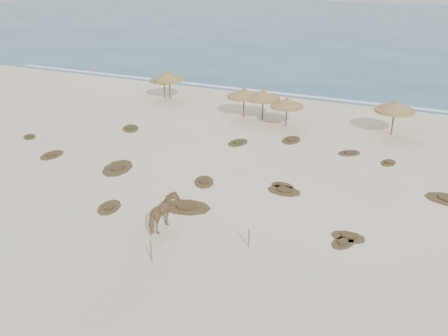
{
  "coord_description": "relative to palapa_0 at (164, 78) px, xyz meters",
  "views": [
    {
      "loc": [
        11.89,
        -20.39,
        13.08
      ],
      "look_at": [
        0.82,
        5.0,
        0.92
      ],
      "focal_mm": 40.0,
      "sensor_mm": 36.0,
      "label": 1
    }
  ],
  "objects": [
    {
      "name": "scrub_4",
      "position": [
        20.92,
        -18.37,
        -1.91
      ],
      "size": [
        1.72,
        1.15,
        0.16
      ],
      "rotation": [
        0.0,
        0.0,
        3.11
      ],
      "color": "#4C3B21",
      "rests_on": "ground"
    },
    {
      "name": "palapa_0",
      "position": [
        0.0,
        0.0,
        0.0
      ],
      "size": [
        2.99,
        2.99,
        2.53
      ],
      "rotation": [
        0.0,
        0.0,
        -0.12
      ],
      "color": "brown",
      "rests_on": "ground"
    },
    {
      "name": "horse",
      "position": [
        12.14,
        -21.28,
        -1.07
      ],
      "size": [
        1.02,
        2.13,
        1.78
      ],
      "primitive_type": "imported",
      "rotation": [
        0.0,
        0.0,
        3.17
      ],
      "color": "olive",
      "rests_on": "ground"
    },
    {
      "name": "scrub_2",
      "position": [
        11.59,
        -15.48,
        -1.91
      ],
      "size": [
        1.89,
        2.2,
        0.16
      ],
      "rotation": [
        0.0,
        0.0,
        2.01
      ],
      "color": "#4C3B21",
      "rests_on": "ground"
    },
    {
      "name": "scrub_14",
      "position": [
        16.16,
        -14.06,
        -1.91
      ],
      "size": [
        1.52,
        1.09,
        0.16
      ],
      "rotation": [
        0.0,
        0.0,
        3.02
      ],
      "color": "#4C3B21",
      "rests_on": "ground"
    },
    {
      "name": "scrub_0",
      "position": [
        0.04,
        -15.76,
        -1.91
      ],
      "size": [
        1.34,
        2.01,
        0.16
      ],
      "rotation": [
        0.0,
        0.0,
        1.6
      ],
      "color": "#4C3B21",
      "rests_on": "ground"
    },
    {
      "name": "scrub_7",
      "position": [
        14.4,
        -6.28,
        -1.91
      ],
      "size": [
        1.44,
        2.06,
        0.16
      ],
      "rotation": [
        0.0,
        0.0,
        1.49
      ],
      "color": "#4C3B21",
      "rests_on": "ground"
    },
    {
      "name": "palapa_2",
      "position": [
        9.07,
        -2.43,
        0.11
      ],
      "size": [
        3.64,
        3.64,
        2.66
      ],
      "rotation": [
        0.0,
        0.0,
        0.35
      ],
      "color": "brown",
      "rests_on": "ground"
    },
    {
      "name": "palapa_3",
      "position": [
        10.73,
        -2.35,
        0.11
      ],
      "size": [
        3.77,
        3.77,
        2.67
      ],
      "rotation": [
        0.0,
        0.0,
        0.42
      ],
      "color": "brown",
      "rests_on": "ground"
    },
    {
      "name": "palapa_4",
      "position": [
        13.07,
        -3.31,
        -0.03
      ],
      "size": [
        3.31,
        3.31,
        2.48
      ],
      "rotation": [
        0.0,
        0.0,
        0.3
      ],
      "color": "brown",
      "rests_on": "ground"
    },
    {
      "name": "scrub_11",
      "position": [
        8.22,
        -20.53,
        -1.91
      ],
      "size": [
        1.59,
        2.07,
        0.16
      ],
      "rotation": [
        0.0,
        0.0,
        1.8
      ],
      "color": "#4C3B21",
      "rests_on": "ground"
    },
    {
      "name": "fence_post_near",
      "position": [
        13.03,
        -23.99,
        -1.45
      ],
      "size": [
        0.09,
        0.09,
        1.02
      ],
      "primitive_type": "cylinder",
      "rotation": [
        0.0,
        0.0,
        -0.19
      ],
      "color": "#69604F",
      "rests_on": "ground"
    },
    {
      "name": "scrub_9",
      "position": [
        12.11,
        -18.8,
        -1.91
      ],
      "size": [
        3.03,
        2.27,
        0.16
      ],
      "rotation": [
        0.0,
        0.0,
        0.19
      ],
      "color": "#4C3B21",
      "rests_on": "ground"
    },
    {
      "name": "fence_post_far",
      "position": [
        16.68,
        -21.11,
        -1.47
      ],
      "size": [
        0.09,
        0.09,
        0.98
      ],
      "primitive_type": "cylinder",
      "rotation": [
        0.0,
        0.0,
        0.33
      ],
      "color": "#69604F",
      "rests_on": "ground"
    },
    {
      "name": "ocean",
      "position": [
        11.86,
        55.11,
        -1.96
      ],
      "size": [
        200.0,
        100.0,
        0.01
      ],
      "primitive_type": "cube",
      "color": "#265574",
      "rests_on": "ground"
    },
    {
      "name": "scrub_15",
      "position": [
        21.58,
        -7.87,
        -1.91
      ],
      "size": [
        1.2,
        1.57,
        0.16
      ],
      "rotation": [
        0.0,
        0.0,
        1.34
      ],
      "color": "#4C3B21",
      "rests_on": "ground"
    },
    {
      "name": "scrub_12",
      "position": [
        20.78,
        -19.03,
        -1.91
      ],
      "size": [
        1.38,
        1.66,
        0.16
      ],
      "rotation": [
        0.0,
        0.0,
        1.2
      ],
      "color": "#4C3B21",
      "rests_on": "ground"
    },
    {
      "name": "scrub_1",
      "position": [
        5.51,
        -15.81,
        -1.91
      ],
      "size": [
        2.34,
        3.09,
        0.16
      ],
      "rotation": [
        0.0,
        0.0,
        1.78
      ],
      "color": "#4C3B21",
      "rests_on": "ground"
    },
    {
      "name": "scrub_3",
      "position": [
        16.46,
        -14.69,
        -1.91
      ],
      "size": [
        2.14,
        1.47,
        0.16
      ],
      "rotation": [
        0.0,
        0.0,
        3.07
      ],
      "color": "#4C3B21",
      "rests_on": "ground"
    },
    {
      "name": "foam_line",
      "position": [
        11.86,
        6.11,
        -1.96
      ],
      "size": [
        70.0,
        0.6,
        0.01
      ],
      "primitive_type": "cube",
      "color": "white",
      "rests_on": "ground"
    },
    {
      "name": "scrub_13",
      "position": [
        10.96,
        -8.36,
        -1.91
      ],
      "size": [
        1.64,
        2.13,
        0.16
      ],
      "rotation": [
        0.0,
        0.0,
        1.34
      ],
      "color": "#4C3B21",
      "rests_on": "ground"
    },
    {
      "name": "scrub_10",
      "position": [
        18.86,
        -7.16,
        -1.91
      ],
      "size": [
        1.96,
        1.93,
        0.16
      ],
      "rotation": [
        0.0,
        0.0,
        0.75
      ],
      "color": "#4C3B21",
      "rests_on": "ground"
    },
    {
      "name": "scrub_6",
      "position": [
        1.93,
        -8.83,
        -1.91
      ],
      "size": [
        2.18,
        2.38,
        0.16
      ],
      "rotation": [
        0.0,
        0.0,
        2.16
      ],
      "color": "#4C3B21",
      "rests_on": "ground"
    },
    {
      "name": "scrub_8",
      "position": [
        -4.03,
        -13.55,
        -1.91
      ],
      "size": [
        1.61,
        1.62,
        0.16
      ],
      "rotation": [
        0.0,
        0.0,
        2.33
      ],
      "color": "#4C3B21",
      "rests_on": "ground"
    },
    {
      "name": "ground",
      "position": [
        11.86,
        -19.89,
        -1.96
      ],
      "size": [
        160.0,
        160.0,
        0.0
      ],
      "primitive_type": "plane",
      "color": "beige",
      "rests_on": "ground"
    },
    {
      "name": "palapa_1",
      "position": [
        0.55,
        0.06,
        0.21
      ],
      "size": [
        3.43,
        3.43,
        2.8
      ],
      "rotation": [
        0.0,
        0.0,
        -0.16
      ],
      "color": "brown",
      "rests_on": "ground"
    },
    {
      "name": "palapa_5",
      "position": [
        21.09,
        -1.94,
        0.25
      ],
      "size": [
        3.91,
        3.91,
        2.85
      ],
      "rotation": [
        0.0,
        0.0,
        0.35
      ],
      "color": "brown",
      "rests_on": "ground"
    },
    {
      "name": "scrub_5",
      "position": [
        25.35,
        -12.03,
        -1.91
      ],
      "size": [
        2.71,
        1.94,
        0.16
      ],
      "rotation": [
        0.0,
        0.0,
        3.02
      ],
      "color": "#4C3B21",
      "rests_on": "ground"
    }
  ]
}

